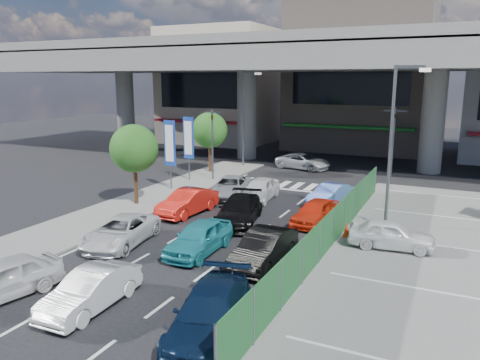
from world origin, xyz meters
The scene contains 30 objects.
ground centered at (0.00, 0.00, 0.00)m, with size 120.00×120.00×0.00m, color black.
parking_lot centered at (11.00, 2.00, 0.03)m, with size 12.00×28.00×0.06m, color slate.
sidewalk_left centered at (-7.00, 4.00, 0.06)m, with size 4.00×30.00×0.12m, color slate.
fence_run centered at (5.30, 1.00, 0.90)m, with size 0.16×22.00×1.80m, color #1C5226, non-canonical shape.
expressway centered at (0.00, 22.00, 8.76)m, with size 64.00×14.00×10.75m.
building_west centered at (-16.00, 31.97, 6.49)m, with size 12.00×10.90×13.00m.
building_center centered at (0.00, 32.97, 7.49)m, with size 14.00×10.90×15.00m.
traffic_light_left centered at (-6.20, 12.00, 3.94)m, with size 1.60×1.24×5.20m.
traffic_light_right centered at (5.50, 19.00, 3.94)m, with size 1.60×1.24×5.20m.
street_lamp_right centered at (7.17, 6.00, 4.77)m, with size 1.65×0.22×8.00m.
street_lamp_left centered at (-6.33, 18.00, 4.77)m, with size 1.65×0.22×8.00m.
signboard_near centered at (-7.20, 7.99, 3.06)m, with size 0.80×0.14×4.70m.
signboard_far centered at (-7.60, 10.99, 3.06)m, with size 0.80×0.14×4.70m.
tree_near centered at (-7.00, 4.00, 3.39)m, with size 2.80×2.80×4.80m.
tree_far centered at (-7.80, 14.50, 3.39)m, with size 2.80×2.80×4.80m.
van_white_back_left centered at (-3.64, -7.70, 0.69)m, with size 1.63×4.05×1.38m, color silver.
hatch_white_back_mid centered at (-0.38, -6.99, 0.64)m, with size 1.35×3.87×1.28m, color silver.
minivan_navy_back centered at (3.93, -6.76, 0.69)m, with size 1.93×4.76×1.38m, color #0B1A33.
sedan_white_mid_left centered at (-3.42, -1.80, 0.63)m, with size 2.08×4.52×1.26m, color silver.
taxi_teal_mid centered at (0.29, -1.16, 0.69)m, with size 1.63×4.05×1.38m, color teal.
hatch_black_mid_right centered at (3.30, -1.16, 0.69)m, with size 1.46×4.19×1.38m, color black.
taxi_orange_left centered at (-3.26, 3.69, 0.69)m, with size 1.46×4.19×1.38m, color red.
sedan_black_mid centered at (0.02, 3.39, 0.69)m, with size 1.93×4.76×1.38m, color black.
taxi_orange_right centered at (3.66, 4.95, 0.64)m, with size 1.52×3.78×1.29m, color red.
wagon_silver_front_left centered at (-2.91, 8.26, 0.63)m, with size 2.08×4.51×1.25m, color #A0A2A7.
sedan_white_front_mid centered at (-0.83, 8.22, 0.69)m, with size 1.63×4.05×1.38m, color silver.
kei_truck_front_right centered at (3.34, 9.06, 0.61)m, with size 1.29×3.71×1.22m, color #5878D2.
crossing_wagon_silver centered at (-1.55, 19.14, 0.63)m, with size 2.10×4.56×1.27m, color #ACAFB4.
parked_sedan_white centered at (7.69, 2.80, 0.69)m, with size 1.48×3.69×1.26m, color white.
traffic_cone centered at (5.60, 3.46, 0.41)m, with size 0.36×0.36×0.71m, color red.
Camera 1 is at (10.02, -17.64, 7.36)m, focal length 35.00 mm.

